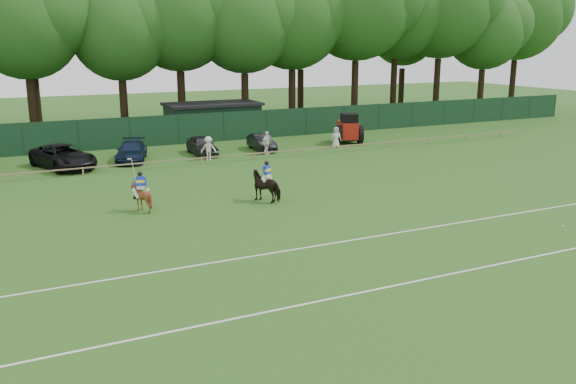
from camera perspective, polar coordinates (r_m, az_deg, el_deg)
ground at (r=26.79m, az=1.84°, el=-4.42°), size 160.00×160.00×0.00m
horse_dark at (r=32.95m, az=-1.99°, el=0.57°), size 1.84×2.09×1.64m
horse_chestnut at (r=31.85m, az=-13.57°, el=-0.46°), size 1.54×1.63×1.46m
suv_black at (r=44.17m, az=-20.29°, el=3.13°), size 4.48×6.33×1.60m
sedan_navy at (r=45.38m, az=-14.44°, el=3.70°), size 3.31×5.20×1.40m
hatch_grey at (r=46.98m, az=-8.05°, el=4.36°), size 1.80×4.22×1.42m
estate_black at (r=48.42m, az=-2.49°, el=4.67°), size 1.59×3.90×1.26m
spectator_left at (r=44.55m, az=-7.45°, el=4.06°), size 1.28×1.04×1.73m
spectator_mid at (r=46.35m, az=-2.02°, el=4.59°), size 1.13×0.94×1.80m
spectator_right at (r=49.68m, az=4.53°, el=5.12°), size 0.90×0.66×1.68m
rider_dark at (r=32.78m, az=-1.99°, el=1.82°), size 0.84×0.66×1.41m
rider_chestnut at (r=31.67m, az=-13.65°, el=0.75°), size 0.92×0.74×2.05m
polo_ball at (r=31.17m, az=24.31°, el=-2.95°), size 0.09×0.09×0.09m
pitch_lines at (r=23.93m, az=5.75°, el=-6.77°), size 60.00×5.10×0.01m
pitch_rail at (r=42.95m, az=-9.38°, el=3.05°), size 62.10×0.10×0.50m
perimeter_fence at (r=51.40m, az=-12.31°, el=5.61°), size 92.08×0.08×2.50m
utility_shed at (r=55.88m, az=-7.05°, el=6.77°), size 8.40×4.40×3.04m
tree_row at (r=59.74m, az=-12.23°, el=5.53°), size 96.00×12.00×21.00m
tractor at (r=51.94m, az=5.67°, el=5.89°), size 2.92×3.52×2.54m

